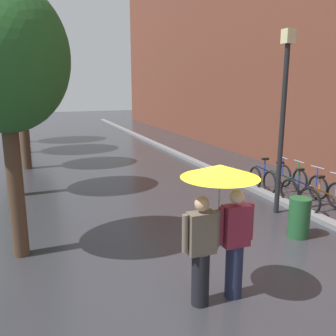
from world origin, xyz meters
TOP-DOWN VIEW (x-y plane):
  - ground_plane at (0.00, 0.00)m, footprint 80.00×80.00m
  - building_facade at (10.00, 10.00)m, footprint 8.00×36.00m
  - kerb_strip at (3.20, 10.00)m, footprint 0.30×36.00m
  - street_tree_0 at (-3.36, 2.20)m, footprint 2.21×2.21m
  - street_tree_1 at (-3.48, 6.31)m, footprint 2.34×2.34m
  - street_tree_2 at (-3.20, 9.88)m, footprint 2.45×2.45m
  - street_tree_3 at (-3.32, 13.44)m, footprint 3.09×3.09m
  - street_tree_4 at (-3.17, 16.88)m, footprint 2.93×2.93m
  - parked_bicycle_0 at (3.76, 2.04)m, footprint 1.15×0.81m
  - parked_bicycle_1 at (3.84, 2.84)m, footprint 1.12×0.76m
  - parked_bicycle_2 at (3.89, 3.71)m, footprint 1.14×0.79m
  - parked_bicycle_3 at (3.83, 4.35)m, footprint 1.15×0.81m
  - couple_under_umbrella at (-0.62, -0.42)m, footprint 1.15×1.11m
  - street_lamp_post at (2.60, 2.40)m, footprint 0.24×0.24m
  - litter_bin at (2.10, 1.00)m, footprint 0.44×0.44m

SIDE VIEW (x-z plane):
  - ground_plane at x=0.00m, z-range 0.00..0.00m
  - kerb_strip at x=3.20m, z-range 0.00..0.12m
  - parked_bicycle_0 at x=3.76m, z-range -0.10..0.86m
  - parked_bicycle_1 at x=3.84m, z-range -0.10..0.86m
  - parked_bicycle_2 at x=3.89m, z-range -0.10..0.86m
  - parked_bicycle_3 at x=3.83m, z-range -0.10..0.86m
  - litter_bin at x=2.10m, z-range 0.00..0.85m
  - couple_under_umbrella at x=-0.62m, z-range 0.34..2.41m
  - street_lamp_post at x=2.60m, z-range 0.36..4.73m
  - street_tree_0 at x=-3.36m, z-range 1.12..6.01m
  - street_tree_4 at x=-3.17m, z-range 0.85..6.36m
  - street_tree_3 at x=-3.32m, z-range 1.07..6.48m
  - street_tree_2 at x=-3.20m, z-range 1.30..6.74m
  - street_tree_1 at x=-3.48m, z-range 1.37..6.77m
  - building_facade at x=10.00m, z-range 0.00..10.96m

